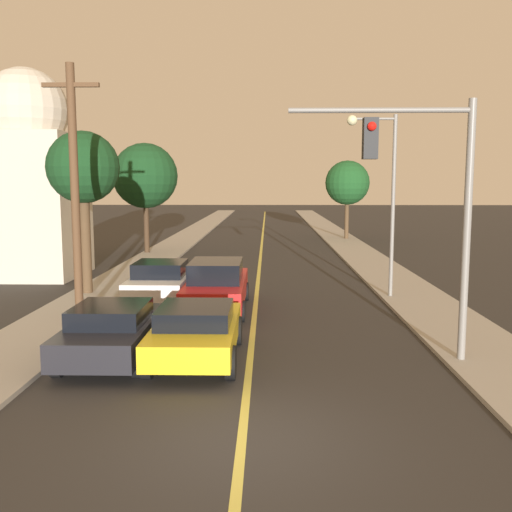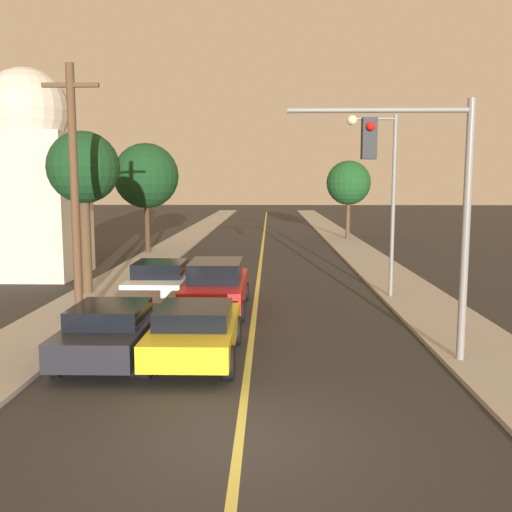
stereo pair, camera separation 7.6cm
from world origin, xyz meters
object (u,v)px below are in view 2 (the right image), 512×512
(domed_building_left, at_px, (30,178))
(utility_pole_left, at_px, (75,190))
(tree_left_near, at_px, (146,176))
(tree_left_far, at_px, (83,169))
(tree_right_near, at_px, (349,183))
(streetlamp_right, at_px, (382,179))
(car_outer_lane_front, at_px, (112,330))
(car_outer_lane_second, at_px, (161,282))
(traffic_signal_mast, at_px, (426,187))
(car_near_lane_front, at_px, (195,330))
(car_near_lane_second, at_px, (216,285))

(domed_building_left, bearing_deg, utility_pole_left, -60.46)
(tree_left_near, bearing_deg, utility_pole_left, -84.62)
(tree_left_far, bearing_deg, tree_right_near, 59.37)
(streetlamp_right, height_order, domed_building_left, domed_building_left)
(car_outer_lane_front, relative_size, car_outer_lane_second, 1.02)
(car_outer_lane_front, xyz_separation_m, traffic_signal_mast, (7.18, -0.14, 3.36))
(car_outer_lane_second, xyz_separation_m, tree_left_near, (-3.44, 13.85, 3.76))
(utility_pole_left, bearing_deg, traffic_signal_mast, -20.33)
(utility_pole_left, bearing_deg, tree_left_near, 95.38)
(car_near_lane_front, xyz_separation_m, car_outer_lane_front, (-1.97, 0.02, -0.02))
(traffic_signal_mast, distance_m, streetlamp_right, 7.44)
(car_outer_lane_front, xyz_separation_m, streetlamp_right, (7.63, 7.28, 3.57))
(tree_left_far, bearing_deg, tree_left_near, 91.86)
(car_near_lane_front, distance_m, tree_right_near, 29.79)
(car_near_lane_front, xyz_separation_m, traffic_signal_mast, (5.21, -0.13, 3.34))
(tree_left_far, bearing_deg, traffic_signal_mast, -37.34)
(traffic_signal_mast, distance_m, tree_left_near, 22.78)
(car_near_lane_front, height_order, tree_left_near, tree_left_near)
(car_near_lane_second, bearing_deg, car_outer_lane_second, 156.36)
(car_outer_lane_front, xyz_separation_m, tree_right_near, (9.38, 28.63, 3.44))
(car_near_lane_front, relative_size, car_near_lane_second, 0.85)
(car_outer_lane_second, xyz_separation_m, traffic_signal_mast, (7.18, -6.30, 3.27))
(car_outer_lane_front, height_order, utility_pole_left, utility_pole_left)
(car_outer_lane_second, relative_size, streetlamp_right, 0.62)
(car_near_lane_second, distance_m, traffic_signal_mast, 8.19)
(streetlamp_right, xyz_separation_m, domed_building_left, (-14.50, 4.77, 0.09))
(car_near_lane_second, xyz_separation_m, streetlamp_right, (5.66, 1.99, 3.45))
(utility_pole_left, bearing_deg, streetlamp_right, 23.28)
(car_near_lane_second, height_order, tree_left_far, tree_left_far)
(car_near_lane_front, height_order, car_outer_lane_front, car_outer_lane_front)
(car_outer_lane_front, height_order, tree_right_near, tree_right_near)
(traffic_signal_mast, distance_m, tree_right_near, 28.86)
(tree_left_near, xyz_separation_m, domed_building_left, (-3.43, -7.94, -0.18))
(streetlamp_right, bearing_deg, domed_building_left, 161.78)
(car_near_lane_front, bearing_deg, car_outer_lane_front, 179.48)
(car_near_lane_front, bearing_deg, tree_left_near, 105.12)
(utility_pole_left, distance_m, tree_right_near, 27.80)
(traffic_signal_mast, xyz_separation_m, tree_left_far, (-10.22, 7.80, 0.57))
(car_outer_lane_front, xyz_separation_m, car_outer_lane_second, (0.00, 6.15, 0.09))
(traffic_signal_mast, bearing_deg, car_outer_lane_second, 138.75)
(car_outer_lane_second, distance_m, domed_building_left, 9.74)
(car_near_lane_front, relative_size, tree_left_far, 0.72)
(car_near_lane_second, relative_size, tree_right_near, 0.89)
(car_outer_lane_front, height_order, traffic_signal_mast, traffic_signal_mast)
(tree_right_near, bearing_deg, car_outer_lane_front, -108.15)
(car_near_lane_second, distance_m, tree_left_near, 16.11)
(utility_pole_left, xyz_separation_m, domed_building_left, (-5.02, 8.85, 0.42))
(tree_left_far, bearing_deg, car_near_lane_front, -56.85)
(traffic_signal_mast, relative_size, tree_right_near, 1.04)
(car_near_lane_front, xyz_separation_m, tree_left_far, (-5.01, 7.67, 3.91))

